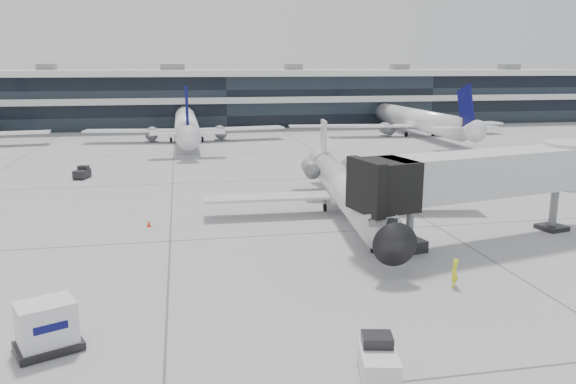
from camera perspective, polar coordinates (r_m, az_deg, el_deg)
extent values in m
plane|color=gray|center=(41.25, 2.16, -4.22)|extent=(220.00, 220.00, 0.00)
cube|color=black|center=(120.97, -6.70, 9.29)|extent=(170.00, 22.00, 10.00)
cylinder|color=silver|center=(45.46, 5.97, 0.19)|extent=(4.87, 23.14, 2.59)
cone|color=black|center=(33.37, 10.18, -4.56)|extent=(2.84, 2.93, 2.59)
cone|color=silver|center=(58.02, 3.52, 3.24)|extent=(2.75, 3.30, 2.46)
cube|color=silver|center=(45.78, -1.95, -0.52)|extent=(10.61, 2.81, 0.21)
cube|color=silver|center=(48.08, 13.03, -0.20)|extent=(10.81, 4.24, 0.21)
cylinder|color=slate|center=(52.69, 2.30, 2.40)|extent=(1.76, 3.38, 1.44)
cylinder|color=slate|center=(53.31, 6.39, 2.45)|extent=(1.76, 3.38, 1.44)
cube|color=silver|center=(57.16, 3.63, 5.14)|extent=(0.52, 2.51, 4.31)
cube|color=silver|center=(57.36, 3.60, 6.71)|extent=(7.02, 2.21, 0.15)
cylinder|color=black|center=(37.40, 8.57, -5.72)|extent=(0.23, 0.55, 0.54)
cylinder|color=black|center=(47.49, 3.77, -1.58)|extent=(0.29, 0.63, 0.61)
cylinder|color=black|center=(48.01, 7.17, -1.49)|extent=(0.29, 0.63, 0.61)
cube|color=silver|center=(40.78, 19.53, 1.80)|extent=(15.94, 6.41, 2.90)
cube|color=black|center=(35.89, 10.02, 0.76)|extent=(3.60, 4.11, 3.13)
cylinder|color=slate|center=(37.70, 12.26, -3.66)|extent=(0.49, 0.49, 3.13)
cube|color=black|center=(38.04, 12.18, -5.36)|extent=(2.30, 1.96, 0.78)
cylinder|color=slate|center=(46.16, 25.38, -1.47)|extent=(0.56, 0.56, 3.35)
cylinder|color=silver|center=(46.83, 27.10, 2.46)|extent=(4.47, 4.47, 3.35)
imported|color=#FBFF1A|center=(32.69, 16.54, -7.86)|extent=(0.69, 0.69, 1.61)
cube|color=silver|center=(23.27, 9.17, -16.77)|extent=(1.88, 2.65, 0.99)
cube|color=black|center=(23.44, 9.04, -14.72)|extent=(1.38, 1.21, 0.55)
cylinder|color=black|center=(24.13, 7.36, -16.55)|extent=(0.29, 0.51, 0.48)
cylinder|color=black|center=(24.29, 10.30, -16.45)|extent=(0.29, 0.51, 0.48)
cylinder|color=black|center=(22.63, 7.88, -18.71)|extent=(0.29, 0.51, 0.48)
cylinder|color=black|center=(22.80, 11.05, -18.57)|extent=(0.29, 0.51, 0.48)
cube|color=black|center=(27.12, -23.14, -14.15)|extent=(3.21, 2.86, 0.32)
cube|color=white|center=(26.67, -23.34, -12.07)|extent=(2.80, 2.51, 1.84)
cone|color=#FF3B0D|center=(44.10, -13.96, -3.12)|extent=(0.33, 0.33, 0.52)
cube|color=#FF3B0D|center=(44.17, -13.94, -3.43)|extent=(0.39, 0.39, 0.03)
cube|color=black|center=(65.12, -20.20, 1.76)|extent=(1.76, 2.35, 0.85)
cube|color=black|center=(65.44, -20.06, 2.33)|extent=(1.24, 1.11, 0.47)
cylinder|color=black|center=(66.07, -20.31, 1.62)|extent=(0.28, 0.45, 0.42)
cylinder|color=black|center=(65.63, -19.49, 1.62)|extent=(0.28, 0.45, 0.42)
cylinder|color=black|center=(64.73, -20.88, 1.36)|extent=(0.28, 0.45, 0.42)
cylinder|color=black|center=(64.28, -20.04, 1.35)|extent=(0.28, 0.45, 0.42)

